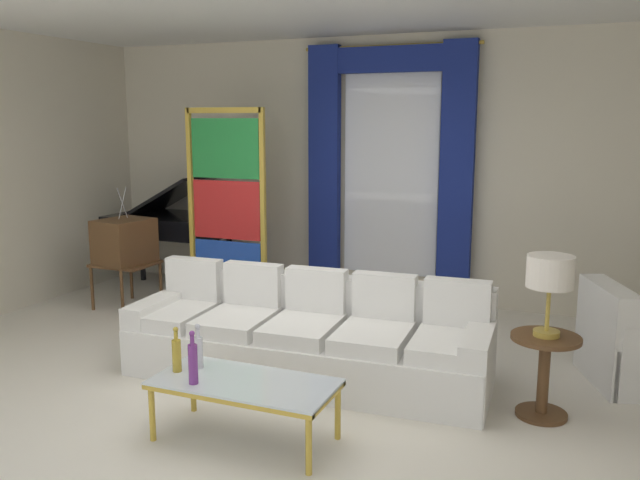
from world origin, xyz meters
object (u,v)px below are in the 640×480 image
object	(u,v)px
bottle_amber_squat	(177,353)
table_lamp_brass	(550,275)
vintage_tv	(124,243)
armchair_white	(637,348)
peacock_figurine	(240,301)
couch_white_long	(310,339)
stained_glass_divider	(227,214)
coffee_table	(245,386)
bottle_blue_decanter	(193,362)
grand_piano	(176,222)
round_side_table	(544,369)
bottle_crystal_tall	(198,350)

from	to	relation	value
bottle_amber_squat	table_lamp_brass	bearing A→B (deg)	26.51
table_lamp_brass	vintage_tv	bearing A→B (deg)	165.92
armchair_white	peacock_figurine	distance (m)	3.73
armchair_white	table_lamp_brass	xyz separation A→B (m)	(-0.65, -0.91, 0.74)
bottle_amber_squat	table_lamp_brass	distance (m)	2.59
couch_white_long	stained_glass_divider	distance (m)	2.31
stained_glass_divider	peacock_figurine	distance (m)	1.01
coffee_table	stained_glass_divider	bearing A→B (deg)	122.07
bottle_blue_decanter	table_lamp_brass	distance (m)	2.46
bottle_amber_squat	armchair_white	xyz separation A→B (m)	(2.92, 2.05, -0.25)
stained_glass_divider	grand_piano	bearing A→B (deg)	148.96
stained_glass_divider	round_side_table	bearing A→B (deg)	-24.33
vintage_tv	bottle_amber_squat	bearing A→B (deg)	-45.47
peacock_figurine	table_lamp_brass	size ratio (longest dim) A/B	1.05
bottle_blue_decanter	round_side_table	xyz separation A→B (m)	(2.05, 1.27, -0.20)
peacock_figurine	couch_white_long	bearing A→B (deg)	-40.32
peacock_figurine	grand_piano	world-z (taller)	grand_piano
vintage_tv	round_side_table	xyz separation A→B (m)	(4.50, -1.13, -0.37)
coffee_table	bottle_amber_squat	xyz separation A→B (m)	(-0.50, -0.03, 0.16)
bottle_amber_squat	table_lamp_brass	world-z (taller)	table_lamp_brass
bottle_blue_decanter	armchair_white	world-z (taller)	armchair_white
bottle_crystal_tall	bottle_amber_squat	world-z (taller)	same
coffee_table	armchair_white	xyz separation A→B (m)	(2.42, 2.02, -0.08)
grand_piano	coffee_table	bearing A→B (deg)	-50.02
couch_white_long	bottle_amber_squat	bearing A→B (deg)	-110.04
bottle_crystal_tall	stained_glass_divider	world-z (taller)	stained_glass_divider
coffee_table	vintage_tv	distance (m)	3.54
vintage_tv	armchair_white	world-z (taller)	vintage_tv
bottle_amber_squat	armchair_white	bearing A→B (deg)	35.02
bottle_blue_decanter	grand_piano	bearing A→B (deg)	125.76
armchair_white	peacock_figurine	size ratio (longest dim) A/B	1.75
armchair_white	round_side_table	xyz separation A→B (m)	(-0.65, -0.91, 0.07)
couch_white_long	armchair_white	distance (m)	2.61
coffee_table	grand_piano	size ratio (longest dim) A/B	0.80
vintage_tv	table_lamp_brass	bearing A→B (deg)	-14.08
bottle_amber_squat	armchair_white	world-z (taller)	armchair_white
armchair_white	grand_piano	xyz separation A→B (m)	(-5.23, 1.33, 0.51)
peacock_figurine	table_lamp_brass	world-z (taller)	table_lamp_brass
peacock_figurine	grand_piano	bearing A→B (deg)	143.95
vintage_tv	grand_piano	world-z (taller)	grand_piano
couch_white_long	bottle_amber_squat	xyz separation A→B (m)	(-0.45, -1.22, 0.23)
vintage_tv	bottle_crystal_tall	bearing A→B (deg)	-42.81
round_side_table	grand_piano	world-z (taller)	grand_piano
armchair_white	table_lamp_brass	size ratio (longest dim) A/B	1.84
bottle_crystal_tall	grand_piano	xyz separation A→B (m)	(-2.41, 3.27, 0.27)
couch_white_long	round_side_table	world-z (taller)	couch_white_long
coffee_table	bottle_crystal_tall	bearing A→B (deg)	168.53
coffee_table	stained_glass_divider	world-z (taller)	stained_glass_divider
couch_white_long	bottle_blue_decanter	size ratio (longest dim) A/B	8.39
armchair_white	grand_piano	size ratio (longest dim) A/B	0.70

